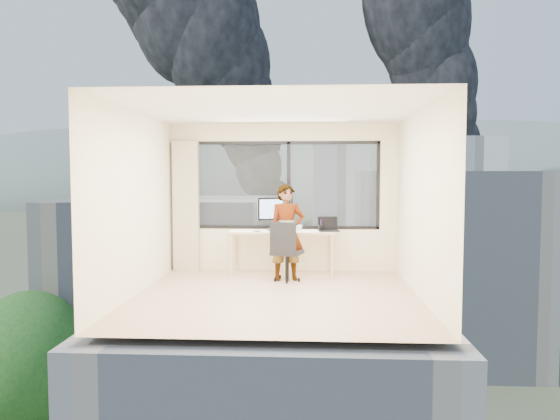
# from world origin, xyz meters

# --- Properties ---
(floor) EXTENTS (4.00, 4.00, 0.01)m
(floor) POSITION_xyz_m (0.00, 0.00, 0.00)
(floor) COLOR #D4AE8A
(floor) RESTS_ON ground
(ceiling) EXTENTS (4.00, 4.00, 0.01)m
(ceiling) POSITION_xyz_m (0.00, 0.00, 2.60)
(ceiling) COLOR white
(ceiling) RESTS_ON ground
(wall_front) EXTENTS (4.00, 0.01, 2.60)m
(wall_front) POSITION_xyz_m (0.00, -2.00, 1.30)
(wall_front) COLOR #FAF3C1
(wall_front) RESTS_ON ground
(wall_left) EXTENTS (0.01, 4.00, 2.60)m
(wall_left) POSITION_xyz_m (-2.00, 0.00, 1.30)
(wall_left) COLOR #FAF3C1
(wall_left) RESTS_ON ground
(wall_right) EXTENTS (0.01, 4.00, 2.60)m
(wall_right) POSITION_xyz_m (2.00, 0.00, 1.30)
(wall_right) COLOR #FAF3C1
(wall_right) RESTS_ON ground
(window_wall) EXTENTS (3.30, 0.16, 1.55)m
(window_wall) POSITION_xyz_m (0.05, 2.00, 1.52)
(window_wall) COLOR black
(window_wall) RESTS_ON ground
(curtain) EXTENTS (0.45, 0.14, 2.30)m
(curtain) POSITION_xyz_m (-1.72, 1.88, 1.15)
(curtain) COLOR beige
(curtain) RESTS_ON floor
(desk) EXTENTS (1.80, 0.60, 0.75)m
(desk) POSITION_xyz_m (0.00, 1.66, 0.38)
(desk) COLOR beige
(desk) RESTS_ON floor
(chair) EXTENTS (0.63, 0.63, 0.98)m
(chair) POSITION_xyz_m (0.11, 1.05, 0.49)
(chair) COLOR black
(chair) RESTS_ON floor
(person) EXTENTS (0.63, 0.48, 1.56)m
(person) POSITION_xyz_m (0.10, 1.14, 0.78)
(person) COLOR #2D2D33
(person) RESTS_ON floor
(monitor) EXTENTS (0.58, 0.33, 0.58)m
(monitor) POSITION_xyz_m (-0.15, 1.75, 1.04)
(monitor) COLOR black
(monitor) RESTS_ON desk
(game_console) EXTENTS (0.37, 0.33, 0.08)m
(game_console) POSITION_xyz_m (0.17, 1.92, 0.79)
(game_console) COLOR white
(game_console) RESTS_ON desk
(laptop) EXTENTS (0.39, 0.41, 0.22)m
(laptop) POSITION_xyz_m (0.80, 1.62, 0.86)
(laptop) COLOR black
(laptop) RESTS_ON desk
(cellphone) EXTENTS (0.13, 0.09, 0.01)m
(cellphone) POSITION_xyz_m (-0.42, 1.51, 0.76)
(cellphone) COLOR black
(cellphone) RESTS_ON desk
(pen_cup) EXTENTS (0.10, 0.10, 0.10)m
(pen_cup) POSITION_xyz_m (0.66, 1.64, 0.80)
(pen_cup) COLOR black
(pen_cup) RESTS_ON desk
(handbag) EXTENTS (0.24, 0.13, 0.18)m
(handbag) POSITION_xyz_m (0.16, 1.85, 0.84)
(handbag) COLOR #0D4A50
(handbag) RESTS_ON desk
(exterior_ground) EXTENTS (400.00, 400.00, 0.04)m
(exterior_ground) POSITION_xyz_m (0.00, 120.00, -14.00)
(exterior_ground) COLOR #515B3D
(exterior_ground) RESTS_ON ground
(near_bldg_a) EXTENTS (16.00, 12.00, 14.00)m
(near_bldg_a) POSITION_xyz_m (-9.00, 30.00, -7.00)
(near_bldg_a) COLOR beige
(near_bldg_a) RESTS_ON exterior_ground
(near_bldg_b) EXTENTS (14.00, 13.00, 16.00)m
(near_bldg_b) POSITION_xyz_m (12.00, 38.00, -6.00)
(near_bldg_b) COLOR beige
(near_bldg_b) RESTS_ON exterior_ground
(far_tower_a) EXTENTS (14.00, 14.00, 28.00)m
(far_tower_a) POSITION_xyz_m (-35.00, 95.00, 0.00)
(far_tower_a) COLOR silver
(far_tower_a) RESTS_ON exterior_ground
(far_tower_b) EXTENTS (13.00, 13.00, 30.00)m
(far_tower_b) POSITION_xyz_m (8.00, 120.00, 1.00)
(far_tower_b) COLOR silver
(far_tower_b) RESTS_ON exterior_ground
(far_tower_c) EXTENTS (15.00, 15.00, 26.00)m
(far_tower_c) POSITION_xyz_m (45.00, 140.00, -1.00)
(far_tower_c) COLOR silver
(far_tower_c) RESTS_ON exterior_ground
(far_tower_d) EXTENTS (16.00, 14.00, 22.00)m
(far_tower_d) POSITION_xyz_m (-60.00, 150.00, -3.00)
(far_tower_d) COLOR silver
(far_tower_d) RESTS_ON exterior_ground
(hill_a) EXTENTS (288.00, 216.00, 90.00)m
(hill_a) POSITION_xyz_m (-120.00, 320.00, -14.00)
(hill_a) COLOR slate
(hill_a) RESTS_ON exterior_ground
(hill_b) EXTENTS (300.00, 220.00, 96.00)m
(hill_b) POSITION_xyz_m (100.00, 320.00, -14.00)
(hill_b) COLOR slate
(hill_b) RESTS_ON exterior_ground
(tree_a) EXTENTS (7.00, 7.00, 8.00)m
(tree_a) POSITION_xyz_m (-16.00, 22.00, -10.00)
(tree_a) COLOR #1E4C19
(tree_a) RESTS_ON exterior_ground
(tree_b) EXTENTS (7.60, 7.60, 9.00)m
(tree_b) POSITION_xyz_m (4.00, 18.00, -9.50)
(tree_b) COLOR #1E4C19
(tree_b) RESTS_ON exterior_ground
(tree_c) EXTENTS (8.40, 8.40, 10.00)m
(tree_c) POSITION_xyz_m (22.00, 40.00, -9.00)
(tree_c) COLOR #1E4C19
(tree_c) RESTS_ON exterior_ground
(smoke_plume_a) EXTENTS (40.00, 24.00, 90.00)m
(smoke_plume_a) POSITION_xyz_m (-10.00, 150.00, 39.00)
(smoke_plume_a) COLOR black
(smoke_plume_a) RESTS_ON exterior_ground
(smoke_plume_b) EXTENTS (30.00, 18.00, 70.00)m
(smoke_plume_b) POSITION_xyz_m (55.00, 170.00, 27.00)
(smoke_plume_b) COLOR black
(smoke_plume_b) RESTS_ON exterior_ground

